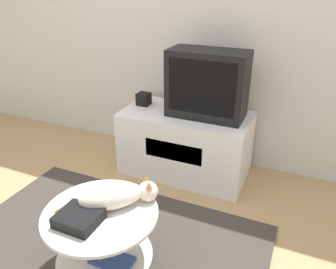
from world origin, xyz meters
TOP-DOWN VIEW (x-y plane):
  - ground_plane at (0.00, 0.00)m, footprint 12.00×12.00m
  - wall_back at (0.00, 1.55)m, footprint 8.00×0.05m
  - rug at (0.00, 0.00)m, footprint 1.90×1.52m
  - tv_stand at (0.11, 1.20)m, footprint 1.03×0.54m
  - tv at (0.27, 1.22)m, footprint 0.59×0.29m
  - speaker at (-0.29, 1.24)m, footprint 0.10×0.10m
  - coffee_table at (0.10, -0.00)m, footprint 0.60×0.60m
  - dvd_box at (0.05, -0.11)m, footprint 0.20×0.18m
  - cat at (0.15, 0.08)m, footprint 0.43×0.39m

SIDE VIEW (x-z plane):
  - ground_plane at x=0.00m, z-range 0.00..0.00m
  - rug at x=0.00m, z-range 0.00..0.02m
  - tv_stand at x=0.11m, z-range 0.00..0.54m
  - coffee_table at x=0.10m, z-range 0.07..0.48m
  - dvd_box at x=0.05m, z-range 0.43..0.49m
  - cat at x=0.15m, z-range 0.43..0.56m
  - speaker at x=-0.29m, z-range 0.54..0.64m
  - tv at x=0.27m, z-range 0.54..1.05m
  - wall_back at x=0.00m, z-range 0.00..2.60m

